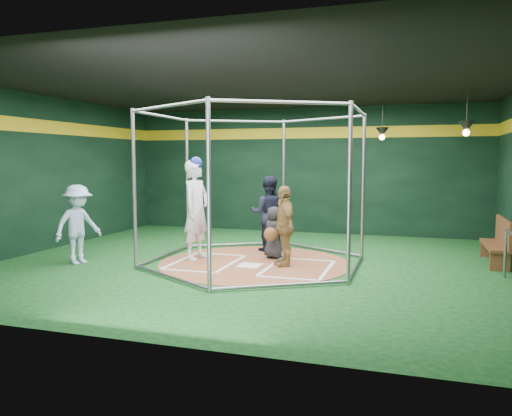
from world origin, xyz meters
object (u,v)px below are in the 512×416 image
(visitor_leopard, at_px, (284,226))
(umpire, at_px, (268,214))
(batter_figure, at_px, (197,209))
(dugout_bench, at_px, (499,241))

(visitor_leopard, bearing_deg, umpire, 176.91)
(visitor_leopard, xyz_separation_m, umpire, (-0.74, 1.44, 0.06))
(batter_figure, bearing_deg, umpire, 49.87)
(visitor_leopard, height_order, umpire, umpire)
(batter_figure, relative_size, visitor_leopard, 1.36)
(visitor_leopard, relative_size, dugout_bench, 0.99)
(visitor_leopard, height_order, dugout_bench, visitor_leopard)
(visitor_leopard, xyz_separation_m, dugout_bench, (4.00, 1.47, -0.32))
(umpire, distance_m, dugout_bench, 4.75)
(dugout_bench, bearing_deg, visitor_leopard, -159.77)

